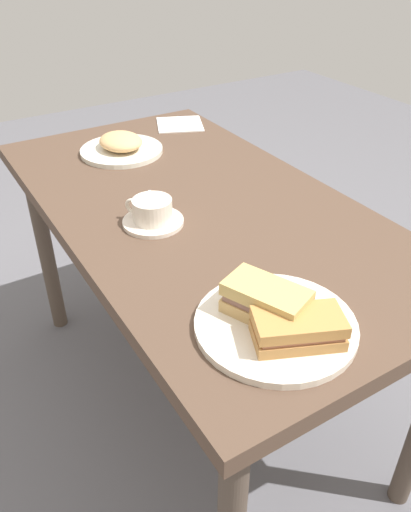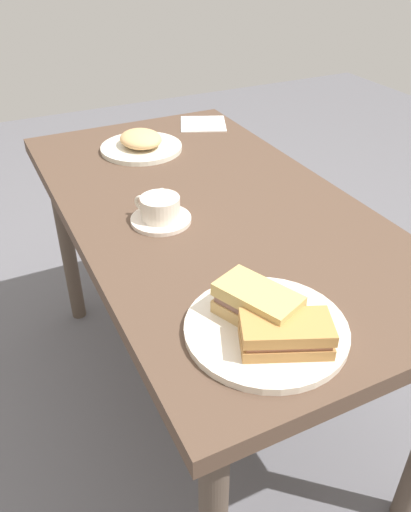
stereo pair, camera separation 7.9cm
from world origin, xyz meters
TOP-DOWN VIEW (x-y plane):
  - ground_plane at (0.00, 0.00)m, footprint 6.00×6.00m
  - dining_table at (0.00, 0.00)m, footprint 1.29×0.68m
  - sandwich_plate at (0.47, -0.12)m, footprint 0.28×0.28m
  - sandwich_front at (0.44, -0.13)m, footprint 0.16×0.13m
  - sandwich_back at (0.52, -0.12)m, footprint 0.13×0.17m
  - coffee_saucer at (0.04, -0.14)m, footprint 0.14×0.14m
  - coffee_cup at (0.03, -0.14)m, footprint 0.10×0.09m
  - spoon at (-0.04, -0.11)m, footprint 0.10×0.05m
  - side_plate at (-0.39, -0.03)m, footprint 0.24×0.24m
  - side_food_pile at (-0.39, -0.03)m, footprint 0.15×0.12m
  - napkin at (-0.51, 0.23)m, footprint 0.20×0.20m

SIDE VIEW (x-z plane):
  - ground_plane at x=0.00m, z-range 0.00..0.00m
  - dining_table at x=0.00m, z-range 0.27..0.98m
  - napkin at x=-0.51m, z-range 0.70..0.71m
  - coffee_saucer at x=0.04m, z-range 0.70..0.71m
  - sandwich_plate at x=0.47m, z-range 0.70..0.72m
  - side_plate at x=-0.39m, z-range 0.70..0.72m
  - spoon at x=-0.04m, z-range 0.71..0.72m
  - side_food_pile at x=-0.39m, z-range 0.72..0.76m
  - coffee_cup at x=0.03m, z-range 0.72..0.77m
  - sandwich_back at x=0.52m, z-range 0.72..0.77m
  - sandwich_front at x=0.44m, z-range 0.72..0.78m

